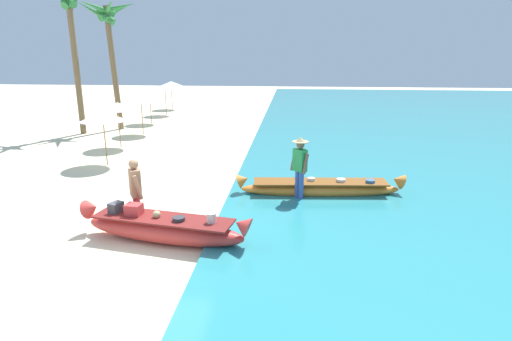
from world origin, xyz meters
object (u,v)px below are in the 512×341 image
at_px(boat_red_foreground, 163,228).
at_px(palm_tree_tall_inland, 108,25).
at_px(person_vendor_hatted, 300,165).
at_px(person_tourist_customer, 136,190).
at_px(palm_tree_leaning_seaward, 70,18).
at_px(boat_orange_midground, 320,188).

relative_size(boat_red_foreground, palm_tree_tall_inland, 0.62).
xyz_separation_m(boat_red_foreground, person_vendor_hatted, (2.94, 2.82, 0.72)).
xyz_separation_m(person_tourist_customer, palm_tree_leaning_seaward, (-6.86, 10.98, 4.47)).
distance_m(person_vendor_hatted, palm_tree_leaning_seaward, 14.44).
relative_size(palm_tree_tall_inland, palm_tree_leaning_seaward, 0.94).
relative_size(boat_red_foreground, person_tourist_customer, 2.38).
height_order(person_vendor_hatted, person_tourist_customer, person_vendor_hatted).
distance_m(boat_red_foreground, person_tourist_customer, 1.19).
bearing_deg(palm_tree_tall_inland, boat_orange_midground, -44.27).
bearing_deg(person_vendor_hatted, boat_orange_midground, 35.67).
relative_size(boat_red_foreground, boat_orange_midground, 0.83).
xyz_separation_m(boat_red_foreground, palm_tree_tall_inland, (-6.44, 12.98, 4.85)).
bearing_deg(person_tourist_customer, boat_orange_midground, 31.04).
relative_size(boat_orange_midground, person_tourist_customer, 2.86).
relative_size(person_vendor_hatted, person_tourist_customer, 1.08).
bearing_deg(boat_orange_midground, person_vendor_hatted, -144.33).
bearing_deg(boat_red_foreground, boat_orange_midground, 42.55).
distance_m(person_vendor_hatted, person_tourist_customer, 4.32).
bearing_deg(person_vendor_hatted, boat_red_foreground, -136.20).
height_order(person_tourist_customer, palm_tree_tall_inland, palm_tree_tall_inland).
distance_m(boat_red_foreground, palm_tree_leaning_seaward, 14.81).
xyz_separation_m(person_vendor_hatted, person_tourist_customer, (-3.74, -2.18, -0.10)).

